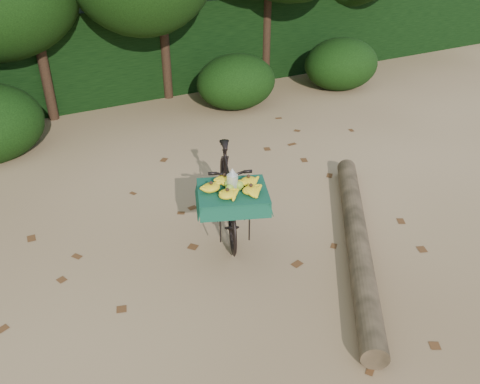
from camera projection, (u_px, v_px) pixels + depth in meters
ground at (288, 243)px, 6.13m from camera, size 80.00×80.00×0.00m
vendor_bicycle at (228, 190)px, 6.15m from camera, size 1.21×1.89×1.06m
fallen_log at (357, 239)px, 5.98m from camera, size 2.23×3.15×0.26m
hedge_backdrop at (127, 46)px, 10.47m from camera, size 26.00×1.80×1.80m
bush_clumps at (188, 93)px, 9.37m from camera, size 8.80×1.70×0.90m
leaf_litter at (262, 216)px, 6.62m from camera, size 7.00×7.30×0.01m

